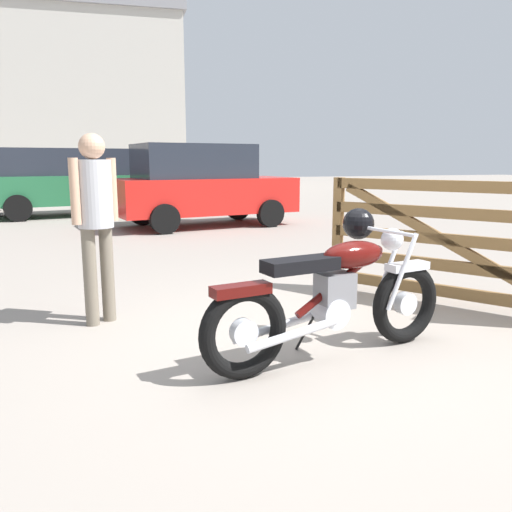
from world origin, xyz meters
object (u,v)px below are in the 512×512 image
pale_sedan_back (201,185)px  blue_hatchback_right (71,180)px  bystander (95,209)px  vintage_motorcycle (336,292)px  timber_gate (476,238)px

pale_sedan_back → blue_hatchback_right: size_ratio=0.84×
pale_sedan_back → blue_hatchback_right: 4.33m
bystander → blue_hatchback_right: size_ratio=0.34×
vintage_motorcycle → bystander: bearing=128.8°
blue_hatchback_right → vintage_motorcycle: bearing=-89.5°
vintage_motorcycle → pale_sedan_back: pale_sedan_back is taller
bystander → pale_sedan_back: (2.38, 6.50, -0.10)m
vintage_motorcycle → bystander: (-1.61, 1.40, 0.53)m
timber_gate → vintage_motorcycle: bearing=76.2°
vintage_motorcycle → timber_gate: timber_gate is taller
timber_gate → bystander: size_ratio=1.31×
timber_gate → blue_hatchback_right: blue_hatchback_right is taller
vintage_motorcycle → pale_sedan_back: (0.76, 7.90, 0.43)m
vintage_motorcycle → blue_hatchback_right: 11.44m
vintage_motorcycle → timber_gate: 1.94m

